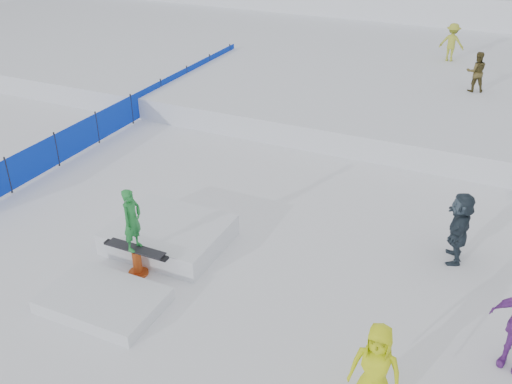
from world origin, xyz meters
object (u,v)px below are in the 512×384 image
at_px(walker_ygreen, 452,42).
at_px(jib_rail_feature, 152,249).
at_px(spectator_yellow, 376,369).
at_px(safety_fence, 132,109).
at_px(walker_olive, 476,72).
at_px(spectator_dark, 459,227).

distance_m(walker_ygreen, jib_rail_feature, 17.37).
relative_size(spectator_yellow, jib_rail_feature, 0.39).
relative_size(safety_fence, walker_olive, 10.91).
relative_size(spectator_yellow, spectator_dark, 1.00).
distance_m(walker_olive, walker_ygreen, 4.06).
distance_m(walker_ygreen, spectator_yellow, 18.92).
distance_m(walker_olive, spectator_yellow, 15.04).
xyz_separation_m(safety_fence, jib_rail_feature, (5.38, -6.72, -0.25)).
relative_size(walker_olive, walker_ygreen, 0.92).
relative_size(spectator_dark, jib_rail_feature, 0.39).
relative_size(walker_ygreen, jib_rail_feature, 0.36).
relative_size(walker_olive, jib_rail_feature, 0.33).
xyz_separation_m(safety_fence, spectator_yellow, (11.00, -8.69, 0.31)).
bearing_deg(jib_rail_feature, walker_olive, 67.58).
bearing_deg(jib_rail_feature, safety_fence, 128.68).
height_order(safety_fence, walker_ygreen, walker_ygreen).
height_order(safety_fence, spectator_dark, spectator_dark).
distance_m(safety_fence, spectator_yellow, 14.02).
bearing_deg(safety_fence, jib_rail_feature, -51.32).
xyz_separation_m(walker_ygreen, spectator_yellow, (1.65, -18.83, -0.74)).
xyz_separation_m(safety_fence, walker_olive, (10.77, 6.33, 0.98)).
height_order(walker_ygreen, spectator_yellow, walker_ygreen).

